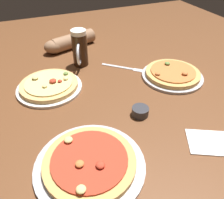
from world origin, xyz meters
name	(u,v)px	position (x,y,z in m)	size (l,w,h in m)	color
ground_plane	(112,106)	(0.00, 0.00, -0.01)	(2.40, 2.40, 0.03)	brown
pizza_plate_near	(90,163)	(-0.17, -0.25, 0.02)	(0.32, 0.32, 0.05)	#B2B2B7
pizza_plate_far	(49,86)	(-0.21, 0.20, 0.02)	(0.28, 0.28, 0.05)	silver
pizza_plate_side	(172,74)	(0.33, 0.07, 0.02)	(0.28, 0.28, 0.05)	#B2B2B7
beer_mug_amber	(80,49)	(-0.02, 0.35, 0.09)	(0.08, 0.13, 0.18)	black
ramekin_sauce	(140,111)	(0.07, -0.10, 0.02)	(0.06, 0.06, 0.03)	#333338
napkin_folded	(212,142)	(0.22, -0.31, 0.00)	(0.15, 0.11, 0.01)	white
fork_left	(123,67)	(0.16, 0.24, 0.00)	(0.17, 0.15, 0.01)	silver
diner_arm	(68,42)	(-0.03, 0.56, 0.04)	(0.30, 0.16, 0.08)	#936B4C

